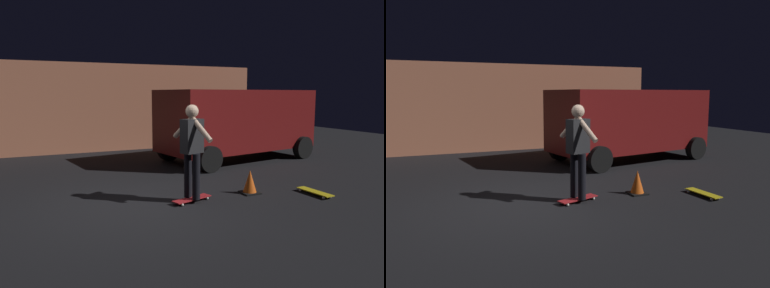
# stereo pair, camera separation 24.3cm
# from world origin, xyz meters

# --- Properties ---
(ground_plane) EXTENTS (28.00, 28.00, 0.00)m
(ground_plane) POSITION_xyz_m (0.00, 0.00, 0.00)
(ground_plane) COLOR black
(low_building) EXTENTS (12.80, 3.21, 2.92)m
(low_building) POSITION_xyz_m (-0.09, 7.84, 1.46)
(low_building) COLOR #B76B4C
(low_building) RESTS_ON ground_plane
(parked_van) EXTENTS (4.86, 2.89, 2.03)m
(parked_van) POSITION_xyz_m (4.01, 3.14, 1.16)
(parked_van) COLOR maroon
(parked_van) RESTS_ON ground_plane
(skateboard_ridden) EXTENTS (0.80, 0.42, 0.07)m
(skateboard_ridden) POSITION_xyz_m (1.02, -0.24, 0.06)
(skateboard_ridden) COLOR #AD1E23
(skateboard_ridden) RESTS_ON ground_plane
(skateboard_spare) EXTENTS (0.25, 0.79, 0.07)m
(skateboard_spare) POSITION_xyz_m (3.36, -0.78, 0.06)
(skateboard_spare) COLOR gold
(skateboard_spare) RESTS_ON ground_plane
(skater) EXTENTS (0.43, 0.96, 1.67)m
(skater) POSITION_xyz_m (1.02, -0.24, 1.04)
(skater) COLOR black
(skater) RESTS_ON skateboard_ridden
(traffic_cone) EXTENTS (0.34, 0.34, 0.46)m
(traffic_cone) POSITION_xyz_m (2.28, -0.19, 0.21)
(traffic_cone) COLOR black
(traffic_cone) RESTS_ON ground_plane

